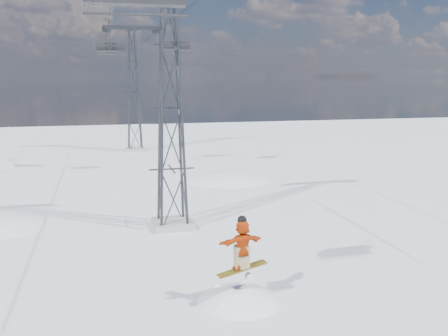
{
  "coord_description": "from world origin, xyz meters",
  "views": [
    {
      "loc": [
        -2.23,
        -14.22,
        6.88
      ],
      "look_at": [
        2.01,
        2.98,
        3.63
      ],
      "focal_mm": 40.0,
      "sensor_mm": 36.0,
      "label": 1
    }
  ],
  "objects": [
    {
      "name": "ground",
      "position": [
        0.0,
        0.0,
        0.0
      ],
      "size": [
        120.0,
        120.0,
        0.0
      ],
      "primitive_type": "plane",
      "color": "white",
      "rests_on": "ground"
    },
    {
      "name": "snow_terrain",
      "position": [
        -4.77,
        21.24,
        -9.59
      ],
      "size": [
        39.0,
        37.0,
        22.0
      ],
      "color": "white",
      "rests_on": "ground"
    },
    {
      "name": "lift_tower_near",
      "position": [
        0.8,
        8.0,
        5.47
      ],
      "size": [
        5.2,
        1.8,
        11.43
      ],
      "color": "#999999",
      "rests_on": "ground"
    },
    {
      "name": "lift_tower_far",
      "position": [
        0.8,
        33.0,
        5.47
      ],
      "size": [
        5.2,
        1.8,
        11.43
      ],
      "color": "#999999",
      "rests_on": "ground"
    },
    {
      "name": "haul_cables",
      "position": [
        0.8,
        19.5,
        10.85
      ],
      "size": [
        4.46,
        51.0,
        0.06
      ],
      "color": "black",
      "rests_on": "ground"
    },
    {
      "name": "lift_chair_mid",
      "position": [
        3.0,
        20.49,
        8.93
      ],
      "size": [
        1.93,
        0.55,
        2.39
      ],
      "color": "black",
      "rests_on": "ground"
    },
    {
      "name": "lift_chair_far",
      "position": [
        -1.4,
        22.46,
        8.87
      ],
      "size": [
        1.99,
        0.57,
        2.47
      ],
      "color": "black",
      "rests_on": "ground"
    }
  ]
}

